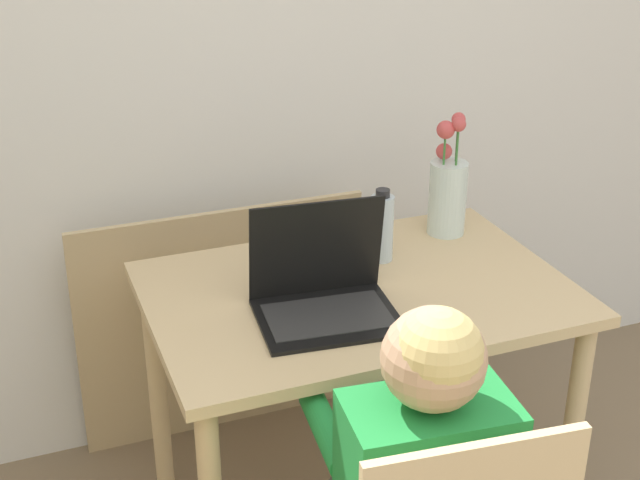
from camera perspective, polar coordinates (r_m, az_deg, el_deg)
The scene contains 7 objects.
wall_back at distance 2.56m, azimuth -5.65°, elevation 12.98°, with size 6.40×0.05×2.50m.
dining_table at distance 2.24m, azimuth 2.40°, elevation -5.53°, with size 1.03×0.70×0.75m.
person_seated at distance 1.75m, azimuth 6.14°, elevation -14.72°, with size 0.35×0.45×1.05m.
laptop at distance 2.06m, azimuth 0.18°, elevation -3.11°, with size 0.34×0.28×0.26m.
flower_vase at distance 2.46m, azimuth 8.18°, elevation 3.19°, with size 0.10×0.10×0.34m.
water_bottle at distance 2.30m, azimuth 3.97°, elevation 0.83°, with size 0.06×0.06×0.20m.
cardboard_panel at distance 2.74m, azimuth -6.35°, elevation -5.42°, with size 0.86×0.13×0.80m.
Camera 1 is at (-0.67, -0.19, 1.77)m, focal length 50.00 mm.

